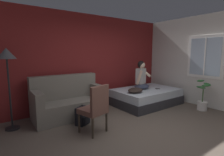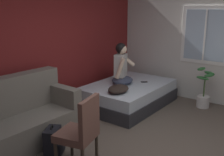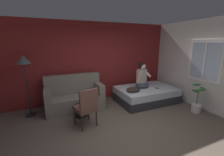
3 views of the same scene
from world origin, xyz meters
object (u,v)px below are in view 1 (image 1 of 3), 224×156
at_px(cell_phone, 158,89).
at_px(potted_plant, 203,100).
at_px(person_seated, 141,78).
at_px(backpack, 82,116).
at_px(bed, 146,97).
at_px(throw_pillow, 135,90).
at_px(side_chair, 95,107).
at_px(floor_lamp, 7,61).
at_px(couch, 68,101).

height_order(cell_phone, potted_plant, potted_plant).
bearing_deg(person_seated, backpack, -169.99).
relative_size(backpack, cell_phone, 3.18).
distance_m(person_seated, cell_phone, 0.62).
height_order(bed, throw_pillow, throw_pillow).
relative_size(side_chair, cell_phone, 6.81).
bearing_deg(floor_lamp, throw_pillow, -10.57).
bearing_deg(floor_lamp, cell_phone, -8.46).
bearing_deg(backpack, floor_lamp, 153.46).
distance_m(side_chair, potted_plant, 3.21).
bearing_deg(couch, potted_plant, -28.17).
relative_size(backpack, potted_plant, 0.54).
bearing_deg(side_chair, throw_pillow, 20.41).
relative_size(person_seated, cell_phone, 6.08).
bearing_deg(bed, backpack, -173.36).
height_order(couch, backpack, couch).
distance_m(backpack, throw_pillow, 1.75).
distance_m(couch, side_chair, 1.21).
bearing_deg(bed, cell_phone, -33.73).
bearing_deg(throw_pillow, floor_lamp, 169.43).
bearing_deg(couch, cell_phone, -12.39).
xyz_separation_m(person_seated, potted_plant, (0.94, -1.47, -0.53)).
bearing_deg(couch, side_chair, -86.04).
height_order(person_seated, cell_phone, person_seated).
bearing_deg(throw_pillow, potted_plant, -38.40).
bearing_deg(potted_plant, floor_lamp, 158.94).
height_order(backpack, cell_phone, cell_phone).
relative_size(bed, throw_pillow, 4.21).
relative_size(person_seated, floor_lamp, 0.51).
bearing_deg(floor_lamp, couch, 0.26).
bearing_deg(person_seated, side_chair, -157.27).
bearing_deg(side_chair, floor_lamp, 138.22).
xyz_separation_m(throw_pillow, floor_lamp, (-3.02, 0.56, 0.88)).
relative_size(bed, couch, 1.18).
bearing_deg(side_chair, potted_plant, -9.68).
xyz_separation_m(bed, cell_phone, (0.30, -0.20, 0.25)).
bearing_deg(potted_plant, side_chair, 170.32).
relative_size(couch, side_chair, 1.75).
bearing_deg(potted_plant, bed, 122.12).
distance_m(bed, floor_lamp, 3.86).
height_order(side_chair, potted_plant, side_chair).
bearing_deg(floor_lamp, potted_plant, -21.06).
relative_size(couch, potted_plant, 2.01).
distance_m(bed, throw_pillow, 0.72).
xyz_separation_m(backpack, throw_pillow, (1.71, 0.09, 0.36)).
bearing_deg(couch, backpack, -84.53).
xyz_separation_m(couch, person_seated, (2.30, -0.27, 0.44)).
distance_m(side_chair, floor_lamp, 2.00).
distance_m(couch, cell_phone, 2.77).
relative_size(side_chair, person_seated, 1.12).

